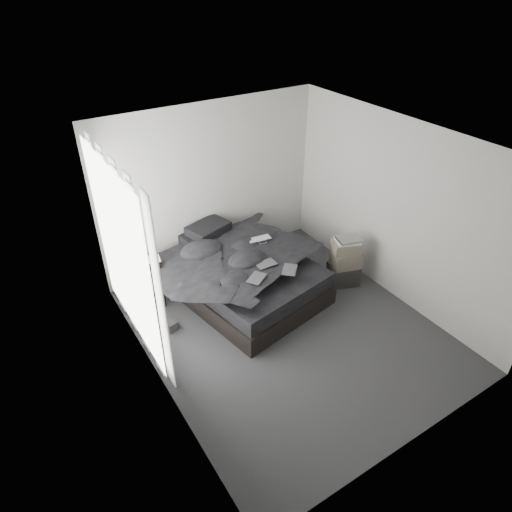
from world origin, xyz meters
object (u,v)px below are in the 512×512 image
side_stand (152,281)px  bed (243,284)px  laptop (261,236)px  box_lower (343,274)px

side_stand → bed: bearing=-23.0°
laptop → side_stand: size_ratio=0.48×
bed → side_stand: bearing=146.9°
bed → laptop: bearing=7.5°
bed → laptop: 0.77m
bed → side_stand: (-1.21, 0.51, 0.22)m
box_lower → laptop: bearing=145.1°
bed → box_lower: bearing=-33.1°
box_lower → side_stand: bearing=157.1°
laptop → side_stand: (-1.60, 0.39, -0.44)m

